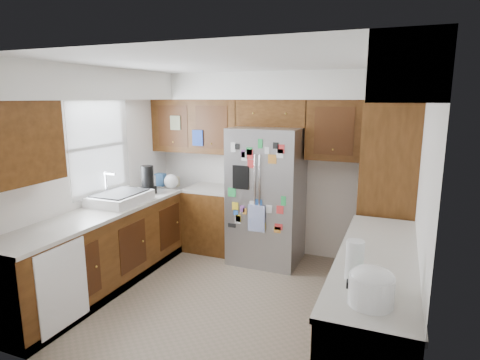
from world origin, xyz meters
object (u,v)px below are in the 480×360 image
at_px(fridge, 267,196).
at_px(paper_towel, 355,260).
at_px(rice_cooker, 371,285).
at_px(pantry, 388,194).

bearing_deg(fridge, paper_towel, -57.98).
relative_size(rice_cooker, paper_towel, 1.02).
distance_m(fridge, paper_towel, 2.58).
xyz_separation_m(fridge, rice_cooker, (1.50, -2.51, 0.15)).
bearing_deg(fridge, pantry, -2.05).
distance_m(rice_cooker, paper_towel, 0.35).
bearing_deg(rice_cooker, paper_towel, 112.72).
relative_size(pantry, paper_towel, 7.60).
bearing_deg(pantry, rice_cooker, -90.01).
relative_size(fridge, rice_cooker, 6.25).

